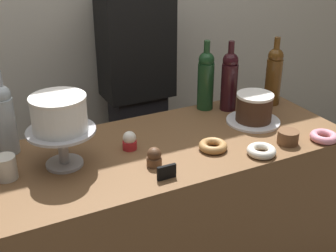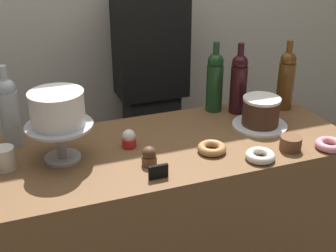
{
  "view_description": "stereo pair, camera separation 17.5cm",
  "coord_description": "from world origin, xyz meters",
  "px_view_note": "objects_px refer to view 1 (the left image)",
  "views": [
    {
      "loc": [
        -0.71,
        -1.42,
        1.73
      ],
      "look_at": [
        0.0,
        0.0,
        0.97
      ],
      "focal_mm": 47.97,
      "sensor_mm": 36.0,
      "label": 1
    },
    {
      "loc": [
        -0.55,
        -1.49,
        1.73
      ],
      "look_at": [
        0.0,
        0.0,
        0.97
      ],
      "focal_mm": 47.97,
      "sensor_mm": 36.0,
      "label": 2
    }
  ],
  "objects_px": {
    "wine_bottle_amber": "(274,75)",
    "donut_maple": "(213,146)",
    "cookie_stack": "(288,137)",
    "barista_figure": "(138,97)",
    "white_layer_cake": "(59,113)",
    "price_sign_chalkboard": "(167,172)",
    "cupcake_chocolate": "(154,157)",
    "wine_bottle_clear": "(5,118)",
    "donut_sugar": "(261,151)",
    "chocolate_round_cake": "(254,107)",
    "donut_pink": "(324,137)",
    "wine_bottle_dark_red": "(229,80)",
    "cake_stand_pedestal": "(62,141)",
    "coffee_cup_ceramic": "(6,168)",
    "cupcake_vanilla": "(130,141)",
    "wine_bottle_green": "(206,79)"
  },
  "relations": [
    {
      "from": "wine_bottle_amber",
      "to": "donut_maple",
      "type": "bearing_deg",
      "value": -151.05
    },
    {
      "from": "cookie_stack",
      "to": "barista_figure",
      "type": "bearing_deg",
      "value": 108.06
    },
    {
      "from": "donut_maple",
      "to": "barista_figure",
      "type": "height_order",
      "value": "barista_figure"
    },
    {
      "from": "wine_bottle_amber",
      "to": "cookie_stack",
      "type": "distance_m",
      "value": 0.44
    },
    {
      "from": "white_layer_cake",
      "to": "price_sign_chalkboard",
      "type": "xyz_separation_m",
      "value": [
        0.29,
        -0.25,
        -0.18
      ]
    },
    {
      "from": "white_layer_cake",
      "to": "cupcake_chocolate",
      "type": "bearing_deg",
      "value": -27.5
    },
    {
      "from": "wine_bottle_clear",
      "to": "price_sign_chalkboard",
      "type": "bearing_deg",
      "value": -44.34
    },
    {
      "from": "cupcake_chocolate",
      "to": "donut_sugar",
      "type": "distance_m",
      "value": 0.41
    },
    {
      "from": "chocolate_round_cake",
      "to": "wine_bottle_clear",
      "type": "relative_size",
      "value": 0.49
    },
    {
      "from": "cookie_stack",
      "to": "donut_pink",
      "type": "bearing_deg",
      "value": -16.39
    },
    {
      "from": "white_layer_cake",
      "to": "donut_pink",
      "type": "xyz_separation_m",
      "value": [
        0.99,
        -0.27,
        -0.19
      ]
    },
    {
      "from": "wine_bottle_dark_red",
      "to": "cupcake_chocolate",
      "type": "distance_m",
      "value": 0.63
    },
    {
      "from": "chocolate_round_cake",
      "to": "wine_bottle_amber",
      "type": "relative_size",
      "value": 0.49
    },
    {
      "from": "cupcake_chocolate",
      "to": "barista_figure",
      "type": "distance_m",
      "value": 0.84
    },
    {
      "from": "cake_stand_pedestal",
      "to": "coffee_cup_ceramic",
      "type": "distance_m",
      "value": 0.21
    },
    {
      "from": "coffee_cup_ceramic",
      "to": "barista_figure",
      "type": "height_order",
      "value": "barista_figure"
    },
    {
      "from": "wine_bottle_amber",
      "to": "coffee_cup_ceramic",
      "type": "distance_m",
      "value": 1.26
    },
    {
      "from": "price_sign_chalkboard",
      "to": "donut_pink",
      "type": "bearing_deg",
      "value": -1.92
    },
    {
      "from": "white_layer_cake",
      "to": "donut_maple",
      "type": "xyz_separation_m",
      "value": [
        0.55,
        -0.14,
        -0.19
      ]
    },
    {
      "from": "price_sign_chalkboard",
      "to": "barista_figure",
      "type": "xyz_separation_m",
      "value": [
        0.27,
        0.89,
        -0.08
      ]
    },
    {
      "from": "donut_sugar",
      "to": "price_sign_chalkboard",
      "type": "relative_size",
      "value": 1.6
    },
    {
      "from": "donut_sugar",
      "to": "coffee_cup_ceramic",
      "type": "bearing_deg",
      "value": 163.92
    },
    {
      "from": "wine_bottle_clear",
      "to": "donut_maple",
      "type": "height_order",
      "value": "wine_bottle_clear"
    },
    {
      "from": "cookie_stack",
      "to": "wine_bottle_dark_red",
      "type": "bearing_deg",
      "value": 92.64
    },
    {
      "from": "wine_bottle_clear",
      "to": "white_layer_cake",
      "type": "bearing_deg",
      "value": -49.85
    },
    {
      "from": "wine_bottle_clear",
      "to": "donut_pink",
      "type": "bearing_deg",
      "value": -22.03
    },
    {
      "from": "wine_bottle_amber",
      "to": "cupcake_chocolate",
      "type": "distance_m",
      "value": 0.82
    },
    {
      "from": "cake_stand_pedestal",
      "to": "white_layer_cake",
      "type": "height_order",
      "value": "white_layer_cake"
    },
    {
      "from": "cupcake_chocolate",
      "to": "price_sign_chalkboard",
      "type": "relative_size",
      "value": 1.06
    },
    {
      "from": "donut_maple",
      "to": "donut_sugar",
      "type": "xyz_separation_m",
      "value": [
        0.14,
        -0.12,
        0.0
      ]
    },
    {
      "from": "donut_maple",
      "to": "cookie_stack",
      "type": "relative_size",
      "value": 1.33
    },
    {
      "from": "wine_bottle_clear",
      "to": "cookie_stack",
      "type": "relative_size",
      "value": 3.87
    },
    {
      "from": "wine_bottle_dark_red",
      "to": "donut_pink",
      "type": "height_order",
      "value": "wine_bottle_dark_red"
    },
    {
      "from": "chocolate_round_cake",
      "to": "cupcake_vanilla",
      "type": "distance_m",
      "value": 0.58
    },
    {
      "from": "wine_bottle_amber",
      "to": "donut_maple",
      "type": "xyz_separation_m",
      "value": [
        -0.5,
        -0.28,
        -0.13
      ]
    },
    {
      "from": "wine_bottle_green",
      "to": "wine_bottle_dark_red",
      "type": "relative_size",
      "value": 1.0
    },
    {
      "from": "donut_maple",
      "to": "cookie_stack",
      "type": "distance_m",
      "value": 0.31
    },
    {
      "from": "cake_stand_pedestal",
      "to": "cupcake_chocolate",
      "type": "height_order",
      "value": "cake_stand_pedestal"
    },
    {
      "from": "price_sign_chalkboard",
      "to": "cake_stand_pedestal",
      "type": "bearing_deg",
      "value": 139.25
    },
    {
      "from": "wine_bottle_amber",
      "to": "chocolate_round_cake",
      "type": "bearing_deg",
      "value": -146.33
    },
    {
      "from": "donut_pink",
      "to": "price_sign_chalkboard",
      "type": "relative_size",
      "value": 1.6
    },
    {
      "from": "white_layer_cake",
      "to": "cupcake_chocolate",
      "type": "distance_m",
      "value": 0.37
    },
    {
      "from": "white_layer_cake",
      "to": "wine_bottle_clear",
      "type": "distance_m",
      "value": 0.26
    },
    {
      "from": "wine_bottle_clear",
      "to": "price_sign_chalkboard",
      "type": "xyz_separation_m",
      "value": [
        0.45,
        -0.44,
        -0.12
      ]
    },
    {
      "from": "chocolate_round_cake",
      "to": "coffee_cup_ceramic",
      "type": "xyz_separation_m",
      "value": [
        -1.04,
        0.0,
        -0.03
      ]
    },
    {
      "from": "donut_maple",
      "to": "barista_figure",
      "type": "bearing_deg",
      "value": 89.17
    },
    {
      "from": "cookie_stack",
      "to": "cake_stand_pedestal",
      "type": "bearing_deg",
      "value": 164.68
    },
    {
      "from": "white_layer_cake",
      "to": "cookie_stack",
      "type": "bearing_deg",
      "value": -15.32
    },
    {
      "from": "wine_bottle_amber",
      "to": "cookie_stack",
      "type": "xyz_separation_m",
      "value": [
        -0.21,
        -0.37,
        -0.12
      ]
    },
    {
      "from": "wine_bottle_green",
      "to": "donut_maple",
      "type": "relative_size",
      "value": 2.91
    }
  ]
}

